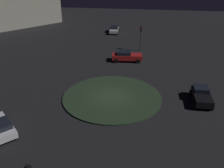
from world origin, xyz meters
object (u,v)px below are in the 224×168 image
car_black (201,95)px  traffic_light_west (141,34)px  car_white (0,127)px  car_silver (114,29)px  car_red (127,56)px

car_black → traffic_light_west: traffic_light_west is taller
car_white → car_silver: car_silver is taller
car_red → traffic_light_west: 6.02m
car_white → traffic_light_west: (-24.99, 10.98, 2.32)m
car_black → car_white: size_ratio=0.92×
car_red → car_silver: size_ratio=1.02×
car_white → car_silver: bearing=-54.6°
car_black → traffic_light_west: (-16.54, -7.40, 2.24)m
car_black → car_white: 20.23m
car_white → car_red: bearing=-72.1°
car_red → car_silver: 17.49m
car_black → car_red: (-11.24, -9.20, 0.02)m
traffic_light_west → car_silver: bearing=-144.5°
car_red → car_white: car_red is taller
car_red → car_silver: car_red is taller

